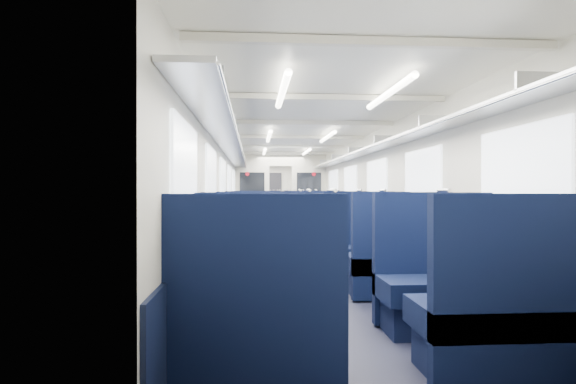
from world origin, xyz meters
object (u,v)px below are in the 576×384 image
(seat_17, at_px, (318,223))
(seat_7, at_px, (374,253))
(bulkhead, at_px, (281,191))
(seat_2, at_px, (255,290))
(seat_6, at_px, (254,252))
(seat_14, at_px, (254,227))
(seat_13, at_px, (332,231))
(seat_3, at_px, (440,287))
(seat_23, at_px, (301,215))
(seat_19, at_px, (312,220))
(seat_22, at_px, (254,215))
(seat_12, at_px, (254,231))
(end_door, at_px, (273,196))
(seat_20, at_px, (254,216))
(seat_10, at_px, (254,237))
(seat_21, at_px, (304,216))
(seat_1, at_px, (504,319))
(seat_4, at_px, (255,269))
(seat_11, at_px, (343,236))
(seat_16, at_px, (254,224))
(seat_18, at_px, (254,221))
(seat_5, at_px, (397,264))
(seat_15, at_px, (324,227))
(seat_9, at_px, (357,243))
(seat_0, at_px, (256,322))

(seat_17, bearing_deg, seat_7, -90.00)
(bulkhead, distance_m, seat_2, 10.47)
(seat_6, distance_m, seat_14, 4.63)
(seat_13, bearing_deg, seat_6, -116.45)
(seat_3, bearing_deg, seat_23, 90.00)
(seat_19, xyz_separation_m, seat_22, (-1.66, 3.07, 0.00))
(seat_12, bearing_deg, seat_13, -1.45)
(end_door, distance_m, seat_3, 16.15)
(seat_2, xyz_separation_m, seat_20, (0.00, 11.38, 0.00))
(seat_2, height_order, seat_19, same)
(seat_10, height_order, seat_21, same)
(end_door, height_order, seat_22, end_door)
(seat_17, bearing_deg, seat_12, -126.54)
(end_door, bearing_deg, seat_7, -86.56)
(end_door, bearing_deg, seat_1, -87.24)
(seat_7, distance_m, seat_22, 10.20)
(seat_4, height_order, seat_19, same)
(seat_4, bearing_deg, seat_11, 64.59)
(seat_12, height_order, seat_16, same)
(bulkhead, xyz_separation_m, seat_18, (-0.83, -1.14, -0.84))
(end_door, bearing_deg, seat_16, -95.88)
(seat_11, bearing_deg, seat_5, -90.00)
(seat_21, bearing_deg, seat_16, -117.34)
(seat_10, relative_size, seat_18, 1.00)
(seat_1, height_order, seat_18, same)
(end_door, height_order, seat_3, end_door)
(seat_17, xyz_separation_m, seat_19, (0.00, 1.25, 0.00))
(seat_20, height_order, seat_23, same)
(seat_6, relative_size, seat_17, 1.00)
(seat_16, bearing_deg, seat_11, -64.50)
(bulkhead, distance_m, seat_12, 4.71)
(seat_4, bearing_deg, seat_3, -33.08)
(seat_16, height_order, seat_19, same)
(seat_6, bearing_deg, seat_10, 90.00)
(seat_15, height_order, seat_18, same)
(seat_9, bearing_deg, seat_1, -90.00)
(seat_0, height_order, seat_14, same)
(end_door, height_order, seat_15, end_door)
(end_door, distance_m, seat_13, 10.39)
(seat_1, distance_m, seat_18, 10.44)
(seat_9, xyz_separation_m, seat_21, (0.00, 7.83, 0.00))
(seat_15, xyz_separation_m, seat_20, (-1.66, 4.47, 0.00))
(bulkhead, xyz_separation_m, seat_3, (0.83, -10.37, -0.84))
(seat_21, height_order, seat_23, same)
(seat_14, xyz_separation_m, seat_23, (1.66, 5.36, 0.00))
(seat_19, bearing_deg, seat_17, -90.00)
(seat_4, distance_m, seat_15, 6.03)
(seat_1, bearing_deg, seat_10, 106.31)
(seat_4, height_order, seat_12, same)
(seat_0, bearing_deg, seat_23, 82.96)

